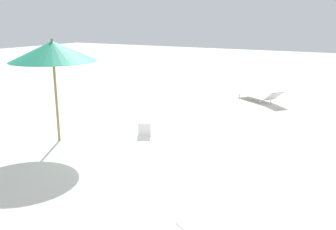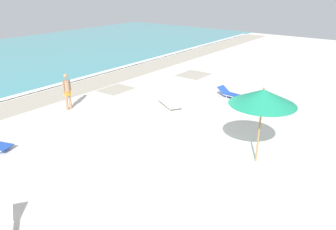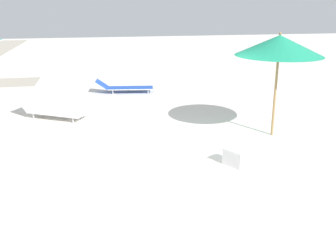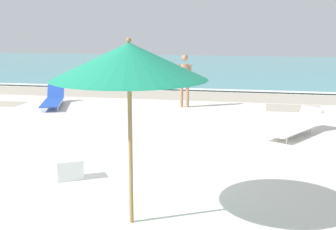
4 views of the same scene
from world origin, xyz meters
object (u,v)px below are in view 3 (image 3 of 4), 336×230
at_px(beach_umbrella, 279,46).
at_px(cooler_box, 236,157).
at_px(sun_lounger_near_water_right, 51,111).
at_px(sun_lounger_beside_umbrella, 125,87).

bearing_deg(beach_umbrella, cooler_box, 135.55).
height_order(sun_lounger_near_water_right, cooler_box, sun_lounger_near_water_right).
relative_size(beach_umbrella, sun_lounger_beside_umbrella, 1.19).
height_order(sun_lounger_beside_umbrella, sun_lounger_near_water_right, sun_lounger_near_water_right).
relative_size(sun_lounger_beside_umbrella, cooler_box, 3.64).
relative_size(beach_umbrella, cooler_box, 4.32).
bearing_deg(cooler_box, sun_lounger_beside_umbrella, 162.81).
distance_m(sun_lounger_beside_umbrella, cooler_box, 7.36).
bearing_deg(beach_umbrella, sun_lounger_beside_umbrella, 31.98).
height_order(sun_lounger_beside_umbrella, cooler_box, sun_lounger_beside_umbrella).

